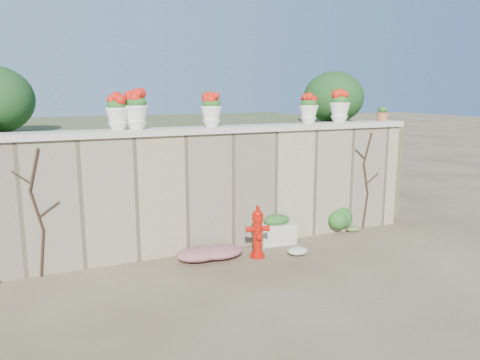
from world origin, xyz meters
name	(u,v)px	position (x,y,z in m)	size (l,w,h in m)	color
ground	(252,286)	(0.00, 0.00, 0.00)	(80.00, 80.00, 0.00)	brown
stone_wall	(207,191)	(0.00, 1.80, 1.00)	(8.00, 0.40, 2.00)	gray
wall_cap	(206,130)	(0.00, 1.80, 2.05)	(8.10, 0.52, 0.10)	beige
raised_fill	(159,165)	(0.00, 5.00, 1.00)	(9.00, 6.00, 2.00)	#384C23
back_shrub_right	(334,97)	(3.40, 3.00, 2.55)	(1.30, 1.30, 1.10)	#143814
vine_left	(38,211)	(-2.67, 1.58, 0.99)	(0.60, 0.04, 1.91)	black
vine_right	(366,179)	(3.23, 1.58, 0.99)	(0.60, 0.04, 1.91)	black
fire_hydrant	(258,232)	(0.58, 1.00, 0.44)	(0.38, 0.27, 0.87)	#B41106
planter_box	(277,230)	(1.20, 1.49, 0.24)	(0.67, 0.44, 0.53)	beige
green_shrub	(340,218)	(2.63, 1.55, 0.30)	(0.63, 0.56, 0.59)	#1E5119
magenta_clump	(210,251)	(-0.17, 1.24, 0.13)	(1.00, 0.67, 0.27)	#CE2972
white_flowers	(301,251)	(1.26, 0.75, 0.09)	(0.49, 0.39, 0.18)	white
urn_pot_1	(117,112)	(-1.44, 1.80, 2.37)	(0.35, 0.35, 0.55)	white
urn_pot_2	(136,110)	(-1.15, 1.80, 2.39)	(0.38, 0.38, 0.60)	white
urn_pot_3	(211,110)	(0.10, 1.80, 2.37)	(0.35, 0.35, 0.56)	white
urn_pot_4	(309,109)	(2.01, 1.80, 2.36)	(0.34, 0.34, 0.54)	white
urn_pot_5	(340,107)	(2.69, 1.80, 2.40)	(0.39, 0.39, 0.60)	white
terracotta_pot	(382,114)	(3.73, 1.80, 2.23)	(0.23, 0.23, 0.28)	#C0683A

